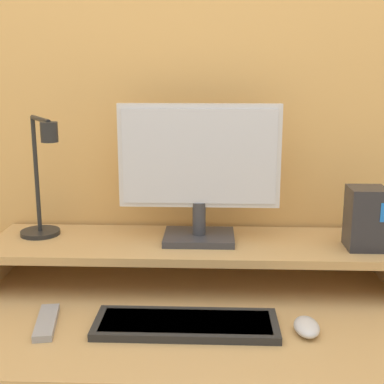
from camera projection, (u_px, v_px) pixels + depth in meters
wall_back at (193, 98)px, 1.54m from camera, size 6.00×0.05×2.50m
monitor_shelf at (191, 248)px, 1.46m from camera, size 1.09×0.29×0.12m
monitor at (199, 168)px, 1.42m from camera, size 0.43×0.15×0.37m
desk_lamp at (42, 188)px, 1.44m from camera, size 0.16×0.20×0.34m
router_dock at (366, 218)px, 1.39m from camera, size 0.10×0.10×0.16m
keyboard at (185, 324)px, 1.22m from camera, size 0.42×0.15×0.02m
mouse at (307, 327)px, 1.19m from camera, size 0.06×0.09×0.03m
remote_control at (47, 322)px, 1.23m from camera, size 0.07×0.17×0.02m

